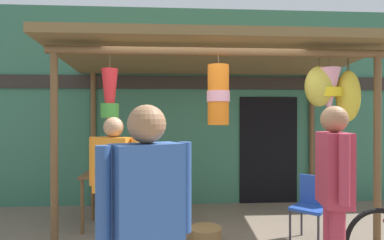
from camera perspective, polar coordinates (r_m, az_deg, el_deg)
shop_facade at (r=6.13m, az=0.37°, el=2.41°), size 11.69×0.29×3.65m
market_stall_canopy at (r=4.93m, az=4.90°, el=9.46°), size 4.57×2.45×2.69m
display_table at (r=4.94m, az=-10.05°, el=-10.03°), size 1.48×0.70×0.80m
flower_heap_on_table at (r=4.87m, az=-9.46°, el=-8.13°), size 0.79×0.56×0.18m
folding_chair at (r=4.61m, az=20.42°, el=-13.50°), size 0.57×0.57×0.84m
wicker_basket_by_table at (r=4.38m, az=2.34°, el=-19.72°), size 0.42×0.42×0.20m
vendor_in_orange at (r=3.12m, az=23.83°, el=-10.58°), size 0.29×0.59×1.71m
customer_foreground at (r=1.99m, az=-8.01°, el=-17.41°), size 0.54×0.38×1.68m
shopper_by_bananas at (r=3.65m, az=-13.68°, el=-9.98°), size 0.56×0.34×1.62m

